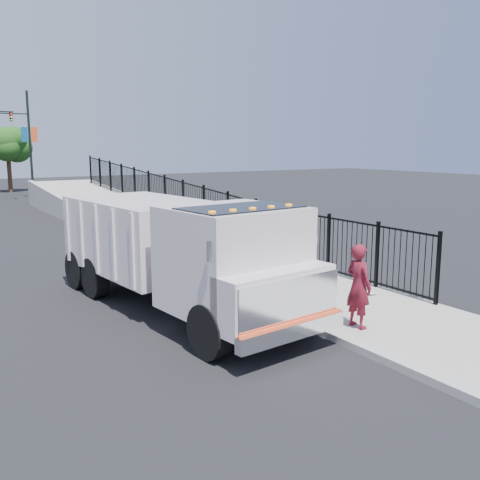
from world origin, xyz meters
TOP-DOWN VIEW (x-y plane):
  - ground at (0.00, 0.00)m, footprint 120.00×120.00m
  - sidewalk at (1.93, -2.00)m, footprint 3.55×12.00m
  - curb at (0.00, -2.00)m, footprint 0.30×12.00m
  - ramp at (2.12, 16.00)m, footprint 3.95×24.06m
  - iron_fence at (3.55, 12.00)m, footprint 0.10×28.00m
  - truck at (-1.88, 1.23)m, footprint 3.45×8.47m
  - worker at (0.71, -2.15)m, footprint 0.45×0.68m
  - debris at (2.84, -0.42)m, footprint 0.42×0.42m
  - light_pole_1 at (0.80, 32.72)m, footprint 3.78×0.22m
  - tree_1 at (0.60, 39.46)m, footprint 2.41×2.41m

SIDE VIEW (x-z plane):
  - ground at x=0.00m, z-range 0.00..0.00m
  - ramp at x=2.12m, z-range -1.60..1.60m
  - sidewalk at x=1.93m, z-range 0.00..0.12m
  - curb at x=0.00m, z-range 0.00..0.16m
  - debris at x=2.84m, z-range 0.12..0.22m
  - iron_fence at x=3.55m, z-range 0.00..1.80m
  - worker at x=0.71m, z-range 0.12..1.96m
  - truck at x=-1.88m, z-range 0.18..3.00m
  - tree_1 at x=0.60m, z-range 1.33..6.53m
  - light_pole_1 at x=0.80m, z-range 0.36..8.36m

